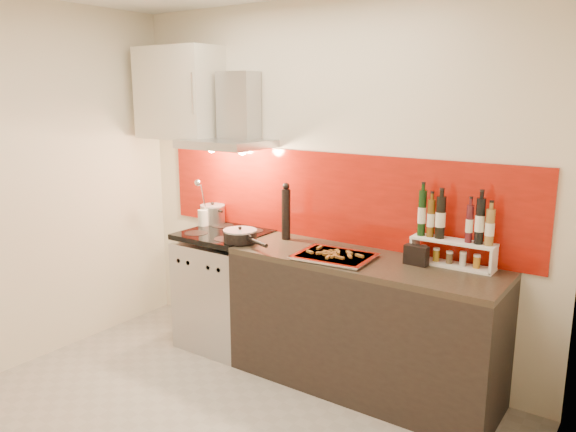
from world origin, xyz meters
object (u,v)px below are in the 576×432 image
Objects in this scene: range_stove at (225,290)px; counter at (363,324)px; stock_pot at (213,214)px; saute_pan at (241,236)px; pepper_mill at (286,212)px; baking_tray at (335,256)px.

counter is (1.20, 0.00, 0.01)m from range_stove.
saute_pan is (0.57, -0.33, -0.03)m from stock_pot.
stock_pot is 0.66m from saute_pan.
pepper_mill is at bearing 169.83° from counter.
stock_pot is at bearing 149.79° from saute_pan.
stock_pot is at bearing 173.02° from counter.
pepper_mill reaches higher than baking_tray.
baking_tray is at bearing -149.99° from counter.
range_stove is at bearing -164.88° from pepper_mill.
pepper_mill reaches higher than counter.
baking_tray is (1.03, -0.09, 0.47)m from range_stove.
counter is 1.58m from stock_pot.
stock_pot is 0.39× the size of baking_tray.
range_stove reaches higher than counter.
stock_pot is (-0.28, 0.19, 0.54)m from range_stove.
counter is 0.50m from baking_tray.
counter is 1.05m from saute_pan.
saute_pan is 1.08× the size of pepper_mill.
range_stove is 0.51× the size of counter.
stock_pot is 0.78m from pepper_mill.
counter is 3.98× the size of saute_pan.
pepper_mill is (0.77, -0.05, 0.12)m from stock_pot.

